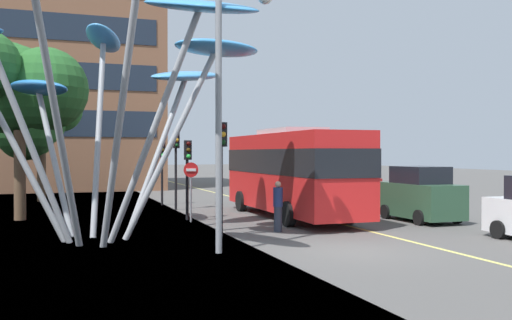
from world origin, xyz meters
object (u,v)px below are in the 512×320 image
object	(u,v)px
car_parked_far	(347,186)
no_entry_sign	(191,182)
traffic_light_island_mid	(176,153)
pedestrian	(278,206)
street_lamp	(232,82)
red_bus	(291,169)
car_parked_mid	(420,195)
traffic_light_kerb_near	(222,154)
traffic_light_opposite	(162,160)
leaf_sculpture	(99,42)
traffic_light_kerb_far	(188,162)

from	to	relation	value
car_parked_far	no_entry_sign	size ratio (longest dim) A/B	1.63
traffic_light_island_mid	pedestrian	bearing A→B (deg)	-77.75
street_lamp	no_entry_sign	xyz separation A→B (m)	(0.49, 7.31, -3.16)
red_bus	pedestrian	xyz separation A→B (m)	(-2.16, -3.96, -1.19)
red_bus	car_parked_mid	world-z (taller)	red_bus
traffic_light_kerb_near	pedestrian	size ratio (longest dim) A/B	2.12
car_parked_mid	no_entry_sign	size ratio (longest dim) A/B	1.59
traffic_light_opposite	traffic_light_kerb_near	bearing A→B (deg)	-90.86
traffic_light_island_mid	traffic_light_opposite	world-z (taller)	traffic_light_island_mid
traffic_light_kerb_near	car_parked_mid	bearing A→B (deg)	10.63
car_parked_mid	street_lamp	world-z (taller)	street_lamp
leaf_sculpture	no_entry_sign	distance (m)	7.27
street_lamp	traffic_light_kerb_near	bearing A→B (deg)	79.63
traffic_light_island_mid	pedestrian	world-z (taller)	traffic_light_island_mid
traffic_light_kerb_far	pedestrian	xyz separation A→B (m)	(2.27, -4.43, -1.50)
traffic_light_kerb_far	traffic_light_opposite	size ratio (longest dim) A/B	0.99
traffic_light_kerb_far	car_parked_mid	distance (m)	9.61
traffic_light_kerb_near	car_parked_mid	size ratio (longest dim) A/B	0.99
traffic_light_island_mid	no_entry_sign	bearing A→B (deg)	-94.52
traffic_light_opposite	street_lamp	size ratio (longest dim) A/B	0.45
leaf_sculpture	car_parked_far	xyz separation A→B (m)	(12.99, 7.90, -5.16)
traffic_light_kerb_near	red_bus	bearing A→B (deg)	46.37
traffic_light_kerb_far	pedestrian	distance (m)	5.20
car_parked_mid	street_lamp	bearing A→B (deg)	-154.27
traffic_light_opposite	traffic_light_kerb_far	bearing A→B (deg)	-91.62
red_bus	no_entry_sign	world-z (taller)	red_bus
street_lamp	leaf_sculpture	bearing A→B (deg)	135.98
leaf_sculpture	traffic_light_kerb_far	distance (m)	7.20
traffic_light_kerb_far	traffic_light_island_mid	size ratio (longest dim) A/B	0.87
red_bus	leaf_sculpture	bearing A→B (deg)	-152.95
traffic_light_kerb_near	traffic_light_kerb_far	world-z (taller)	traffic_light_kerb_near
traffic_light_island_mid	car_parked_mid	xyz separation A→B (m)	(8.50, -7.71, -1.70)
traffic_light_kerb_near	street_lamp	distance (m)	3.54
car_parked_mid	car_parked_far	distance (m)	6.63
leaf_sculpture	traffic_light_island_mid	xyz separation A→B (m)	(4.24, 8.99, -3.48)
traffic_light_opposite	no_entry_sign	distance (m)	7.78
car_parked_far	street_lamp	distance (m)	15.18
traffic_light_kerb_near	pedestrian	distance (m)	2.98
traffic_light_island_mid	car_parked_mid	bearing A→B (deg)	-42.23
car_parked_far	pedestrian	distance (m)	10.25
traffic_light_kerb_far	car_parked_mid	bearing A→B (deg)	-21.15
traffic_light_opposite	car_parked_far	xyz separation A→B (m)	(8.92, -3.90, -1.35)
traffic_light_kerb_far	traffic_light_opposite	distance (m)	7.10
leaf_sculpture	traffic_light_opposite	distance (m)	13.05
traffic_light_kerb_near	traffic_light_opposite	distance (m)	12.19
traffic_light_island_mid	traffic_light_kerb_near	bearing A→B (deg)	-92.20
red_bus	street_lamp	bearing A→B (deg)	-123.39
red_bus	traffic_light_opposite	world-z (taller)	red_bus
traffic_light_kerb_far	traffic_light_island_mid	xyz separation A→B (m)	(0.38, 4.28, 0.36)
leaf_sculpture	traffic_light_kerb_near	xyz separation A→B (m)	(3.88, -0.39, -3.50)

